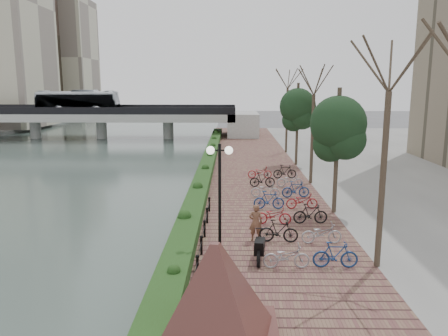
{
  "coord_description": "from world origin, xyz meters",
  "views": [
    {
      "loc": [
        2.6,
        -13.36,
        7.11
      ],
      "look_at": [
        2.1,
        13.49,
        2.0
      ],
      "focal_mm": 35.0,
      "sensor_mm": 36.0,
      "label": 1
    }
  ],
  "objects_px": {
    "granite_monument": "(215,294)",
    "motorcycle": "(260,247)",
    "pedestrian": "(256,222)",
    "lamppost": "(220,175)"
  },
  "relations": [
    {
      "from": "lamppost",
      "to": "motorcycle",
      "type": "height_order",
      "value": "lamppost"
    },
    {
      "from": "granite_monument",
      "to": "lamppost",
      "type": "xyz_separation_m",
      "value": [
        -0.06,
        6.18,
        1.82
      ]
    },
    {
      "from": "lamppost",
      "to": "motorcycle",
      "type": "relative_size",
      "value": 2.59
    },
    {
      "from": "motorcycle",
      "to": "lamppost",
      "type": "bearing_deg",
      "value": 166.31
    },
    {
      "from": "granite_monument",
      "to": "motorcycle",
      "type": "relative_size",
      "value": 3.05
    },
    {
      "from": "granite_monument",
      "to": "lamppost",
      "type": "relative_size",
      "value": 1.17
    },
    {
      "from": "lamppost",
      "to": "pedestrian",
      "type": "xyz_separation_m",
      "value": [
        1.5,
        1.55,
        -2.41
      ]
    },
    {
      "from": "granite_monument",
      "to": "motorcycle",
      "type": "bearing_deg",
      "value": 75.04
    },
    {
      "from": "motorcycle",
      "to": "pedestrian",
      "type": "xyz_separation_m",
      "value": [
        -0.05,
        2.14,
        0.27
      ]
    },
    {
      "from": "granite_monument",
      "to": "pedestrian",
      "type": "bearing_deg",
      "value": 79.43
    }
  ]
}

